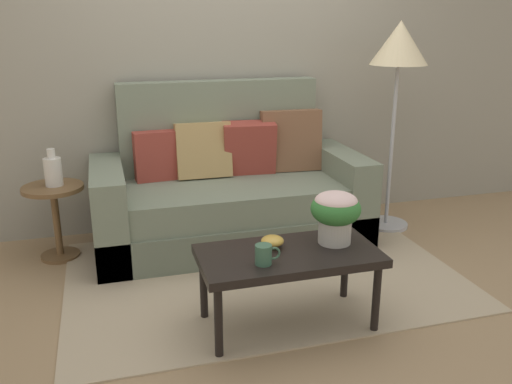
% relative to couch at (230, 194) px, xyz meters
% --- Properties ---
extents(ground_plane, '(14.00, 14.00, 0.00)m').
position_rel_couch_xyz_m(ground_plane, '(0.06, -0.65, -0.36)').
color(ground_plane, '#997A56').
extents(wall_back, '(6.40, 0.12, 2.83)m').
position_rel_couch_xyz_m(wall_back, '(0.06, 0.48, 1.06)').
color(wall_back, gray).
rests_on(wall_back, ground).
extents(area_rug, '(2.51, 1.73, 0.01)m').
position_rel_couch_xyz_m(area_rug, '(0.06, -0.67, -0.35)').
color(area_rug, tan).
rests_on(area_rug, ground).
extents(couch, '(1.97, 0.90, 1.17)m').
position_rel_couch_xyz_m(couch, '(0.00, 0.00, 0.00)').
color(couch, '#626B59').
rests_on(couch, ground).
extents(coffee_table, '(0.96, 0.49, 0.44)m').
position_rel_couch_xyz_m(coffee_table, '(0.02, -1.29, 0.03)').
color(coffee_table, black).
rests_on(coffee_table, ground).
extents(side_table, '(0.41, 0.41, 0.53)m').
position_rel_couch_xyz_m(side_table, '(-1.24, 0.00, 0.01)').
color(side_table, brown).
rests_on(side_table, ground).
extents(floor_lamp, '(0.43, 0.43, 1.61)m').
position_rel_couch_xyz_m(floor_lamp, '(1.29, -0.09, 0.99)').
color(floor_lamp, '#B2B2B7').
rests_on(floor_lamp, ground).
extents(potted_plant, '(0.27, 0.27, 0.29)m').
position_rel_couch_xyz_m(potted_plant, '(0.30, -1.24, 0.26)').
color(potted_plant, '#B7B2A8').
rests_on(potted_plant, coffee_table).
extents(coffee_mug, '(0.13, 0.09, 0.10)m').
position_rel_couch_xyz_m(coffee_mug, '(-0.15, -1.39, 0.13)').
color(coffee_mug, '#3D664C').
rests_on(coffee_mug, coffee_table).
extents(snack_bowl, '(0.12, 0.12, 0.06)m').
position_rel_couch_xyz_m(snack_bowl, '(-0.05, -1.20, 0.11)').
color(snack_bowl, gold).
rests_on(snack_bowl, coffee_table).
extents(table_vase, '(0.12, 0.12, 0.26)m').
position_rel_couch_xyz_m(table_vase, '(-1.23, 0.01, 0.27)').
color(table_vase, silver).
rests_on(table_vase, side_table).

